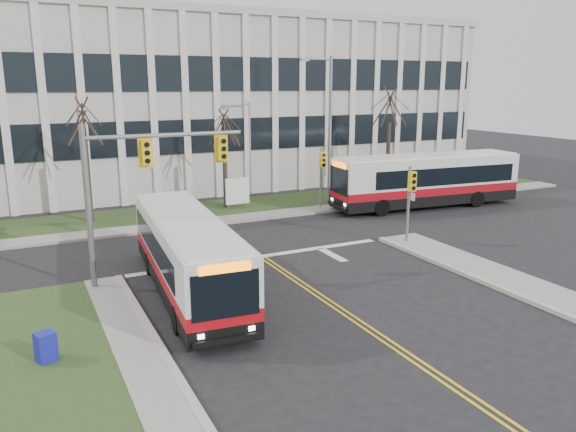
% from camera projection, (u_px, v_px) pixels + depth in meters
% --- Properties ---
extents(ground, '(120.00, 120.00, 0.00)m').
position_uv_depth(ground, '(363.00, 325.00, 18.11)').
color(ground, black).
rests_on(ground, ground).
extents(sidewalk_cross, '(44.00, 1.60, 0.14)m').
position_uv_depth(sidewalk_cross, '(291.00, 213.00, 33.50)').
color(sidewalk_cross, '#9E9B93').
rests_on(sidewalk_cross, ground).
extents(building_lawn, '(44.00, 5.00, 0.12)m').
position_uv_depth(building_lawn, '(271.00, 204.00, 35.95)').
color(building_lawn, '#2F451D').
rests_on(building_lawn, ground).
extents(office_building, '(40.00, 16.00, 12.00)m').
position_uv_depth(office_building, '(209.00, 104.00, 45.04)').
color(office_building, beige).
rests_on(office_building, ground).
extents(mast_arm_signal, '(6.11, 0.38, 6.20)m').
position_uv_depth(mast_arm_signal, '(133.00, 175.00, 20.95)').
color(mast_arm_signal, slate).
rests_on(mast_arm_signal, ground).
extents(signal_pole_near, '(0.34, 0.39, 3.80)m').
position_uv_depth(signal_pole_near, '(410.00, 193.00, 26.65)').
color(signal_pole_near, slate).
rests_on(signal_pole_near, ground).
extents(signal_pole_far, '(0.34, 0.39, 3.80)m').
position_uv_depth(signal_pole_far, '(322.00, 169.00, 34.06)').
color(signal_pole_far, slate).
rests_on(signal_pole_far, ground).
extents(streetlight, '(2.15, 0.25, 9.20)m').
position_uv_depth(streetlight, '(328.00, 123.00, 34.50)').
color(streetlight, slate).
rests_on(streetlight, ground).
extents(directory_sign, '(1.50, 0.12, 2.00)m').
position_uv_depth(directory_sign, '(237.00, 191.00, 34.18)').
color(directory_sign, slate).
rests_on(directory_sign, ground).
extents(tree_left, '(1.80, 1.80, 7.70)m').
position_uv_depth(tree_left, '(84.00, 123.00, 29.95)').
color(tree_left, '#42352B').
rests_on(tree_left, ground).
extents(tree_mid, '(1.80, 1.80, 6.82)m').
position_uv_depth(tree_mid, '(224.00, 130.00, 33.71)').
color(tree_mid, '#42352B').
rests_on(tree_mid, ground).
extents(tree_right, '(1.80, 1.80, 8.25)m').
position_uv_depth(tree_right, '(390.00, 108.00, 38.47)').
color(tree_right, '#42352B').
rests_on(tree_right, ground).
extents(bus_main, '(3.13, 10.73, 2.82)m').
position_uv_depth(bus_main, '(187.00, 256.00, 20.64)').
color(bus_main, silver).
rests_on(bus_main, ground).
extents(bus_cross, '(12.26, 3.68, 3.22)m').
position_uv_depth(bus_cross, '(426.00, 182.00, 35.01)').
color(bus_cross, silver).
rests_on(bus_cross, ground).
extents(newspaper_box_blue, '(0.62, 0.59, 0.95)m').
position_uv_depth(newspaper_box_blue, '(46.00, 349.00, 15.48)').
color(newspaper_box_blue, '#161C9C').
rests_on(newspaper_box_blue, ground).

